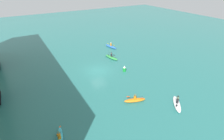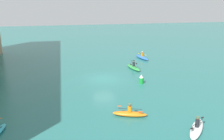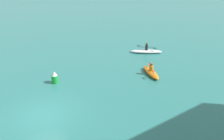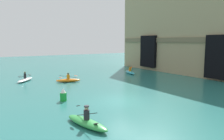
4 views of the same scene
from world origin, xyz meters
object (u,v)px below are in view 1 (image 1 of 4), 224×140
(kayak_white, at_px, (177,104))
(kayak_cyan, at_px, (60,139))
(marker_buoy, at_px, (124,69))
(kayak_blue, at_px, (111,46))
(kayak_green, at_px, (111,57))
(kayak_orange, at_px, (135,100))

(kayak_white, xyz_separation_m, kayak_cyan, (1.97, 14.41, 0.03))
(kayak_white, distance_m, kayak_cyan, 14.54)
(marker_buoy, bearing_deg, kayak_blue, -18.38)
(kayak_white, xyz_separation_m, marker_buoy, (10.87, 0.78, 0.26))
(kayak_blue, distance_m, kayak_green, 6.04)
(kayak_white, relative_size, kayak_cyan, 0.94)
(kayak_orange, distance_m, marker_buoy, 8.33)
(kayak_orange, bearing_deg, kayak_green, -88.41)
(kayak_blue, distance_m, marker_buoy, 11.71)
(kayak_green, xyz_separation_m, kayak_cyan, (-14.72, 14.40, 0.01))
(kayak_green, bearing_deg, marker_buoy, -19.44)
(kayak_cyan, bearing_deg, marker_buoy, 138.89)
(kayak_green, distance_m, kayak_orange, 14.06)
(kayak_white, relative_size, kayak_green, 0.88)
(kayak_green, relative_size, kayak_orange, 1.20)
(kayak_orange, bearing_deg, marker_buoy, -95.30)
(kayak_cyan, bearing_deg, kayak_blue, 154.87)
(marker_buoy, bearing_deg, kayak_white, -175.92)
(kayak_white, height_order, kayak_blue, kayak_blue)
(kayak_green, bearing_deg, kayak_blue, 139.22)
(kayak_blue, distance_m, kayak_cyan, 26.47)
(kayak_blue, relative_size, kayak_green, 1.02)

